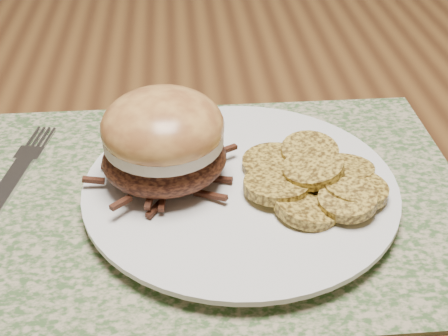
{
  "coord_description": "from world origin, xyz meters",
  "views": [
    {
      "loc": [
        0.14,
        -0.68,
        1.1
      ],
      "look_at": [
        0.17,
        -0.25,
        0.79
      ],
      "focal_mm": 50.0,
      "sensor_mm": 36.0,
      "label": 1
    }
  ],
  "objects_px": {
    "pork_sandwich": "(164,140)",
    "dining_table": "(71,140)",
    "dinner_plate": "(240,191)",
    "fork": "(9,186)"
  },
  "relations": [
    {
      "from": "pork_sandwich",
      "to": "dining_table",
      "type": "bearing_deg",
      "value": 101.99
    },
    {
      "from": "dining_table",
      "to": "dinner_plate",
      "type": "bearing_deg",
      "value": -52.16
    },
    {
      "from": "dining_table",
      "to": "pork_sandwich",
      "type": "bearing_deg",
      "value": -61.57
    },
    {
      "from": "dining_table",
      "to": "fork",
      "type": "height_order",
      "value": "fork"
    },
    {
      "from": "dinner_plate",
      "to": "fork",
      "type": "distance_m",
      "value": 0.21
    },
    {
      "from": "pork_sandwich",
      "to": "fork",
      "type": "relative_size",
      "value": 0.65
    },
    {
      "from": "dinner_plate",
      "to": "pork_sandwich",
      "type": "xyz_separation_m",
      "value": [
        -0.07,
        0.01,
        0.05
      ]
    },
    {
      "from": "dinner_plate",
      "to": "dining_table",
      "type": "bearing_deg",
      "value": 127.84
    },
    {
      "from": "dinner_plate",
      "to": "pork_sandwich",
      "type": "distance_m",
      "value": 0.08
    },
    {
      "from": "dining_table",
      "to": "pork_sandwich",
      "type": "relative_size",
      "value": 11.23
    }
  ]
}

